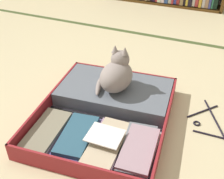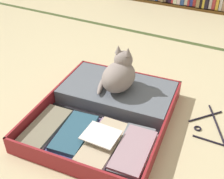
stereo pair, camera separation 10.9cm
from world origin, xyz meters
name	(u,v)px [view 2 (the right image)]	position (x,y,z in m)	size (l,w,h in m)	color
ground_plane	(93,121)	(0.00, 0.00, 0.00)	(10.00, 10.00, 0.00)	#C7B88C
tatami_border	(167,38)	(0.00, 1.30, 0.00)	(4.80, 0.05, 0.00)	#3E4D26
open_suitcase	(109,108)	(0.05, 0.10, 0.04)	(0.79, 0.91, 0.10)	maroon
black_cat	(120,74)	(0.04, 0.25, 0.20)	(0.24, 0.26, 0.26)	gray
clothes_hanger	(212,129)	(0.62, 0.26, 0.01)	(0.29, 0.39, 0.01)	black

